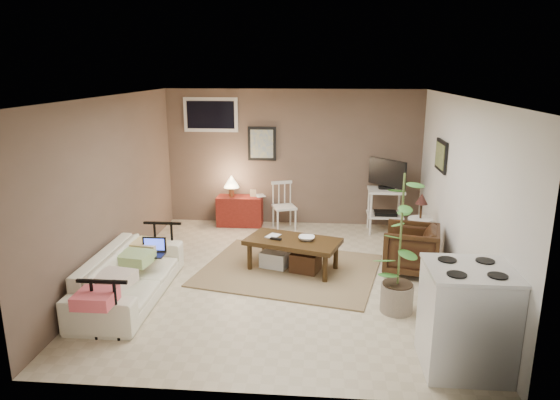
# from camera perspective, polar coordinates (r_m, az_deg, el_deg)

# --- Properties ---
(floor) EXTENTS (5.00, 5.00, 0.00)m
(floor) POSITION_cam_1_polar(r_m,az_deg,el_deg) (6.82, 0.19, -8.85)
(floor) COLOR #C1B293
(floor) RESTS_ON ground
(art_back) EXTENTS (0.50, 0.03, 0.60)m
(art_back) POSITION_cam_1_polar(r_m,az_deg,el_deg) (8.86, -2.08, 6.45)
(art_back) COLOR black
(art_right) EXTENTS (0.03, 0.60, 0.45)m
(art_right) POSITION_cam_1_polar(r_m,az_deg,el_deg) (7.58, 17.94, 4.84)
(art_right) COLOR black
(window) EXTENTS (0.96, 0.03, 0.60)m
(window) POSITION_cam_1_polar(r_m,az_deg,el_deg) (8.96, -7.92, 9.63)
(window) COLOR silver
(rug) EXTENTS (2.71, 2.35, 0.02)m
(rug) POSITION_cam_1_polar(r_m,az_deg,el_deg) (7.04, 1.06, -7.98)
(rug) COLOR olive
(rug) RESTS_ON floor
(coffee_table) EXTENTS (1.41, 1.01, 0.48)m
(coffee_table) POSITION_cam_1_polar(r_m,az_deg,el_deg) (6.97, 1.40, -5.97)
(coffee_table) COLOR #34220E
(coffee_table) RESTS_ON floor
(sofa) EXTENTS (0.59, 2.01, 0.78)m
(sofa) POSITION_cam_1_polar(r_m,az_deg,el_deg) (6.38, -16.86, -7.43)
(sofa) COLOR white
(sofa) RESTS_ON floor
(sofa_pillows) EXTENTS (0.39, 1.91, 0.13)m
(sofa_pillows) POSITION_cam_1_polar(r_m,az_deg,el_deg) (6.13, -17.29, -7.48)
(sofa_pillows) COLOR beige
(sofa_pillows) RESTS_ON sofa
(sofa_end_rails) EXTENTS (0.54, 2.01, 0.67)m
(sofa_end_rails) POSITION_cam_1_polar(r_m,az_deg,el_deg) (6.36, -15.85, -7.96)
(sofa_end_rails) COLOR black
(sofa_end_rails) RESTS_ON floor
(laptop) EXTENTS (0.31, 0.22, 0.21)m
(laptop) POSITION_cam_1_polar(r_m,az_deg,el_deg) (6.58, -14.28, -5.50)
(laptop) COLOR black
(laptop) RESTS_ON sofa
(red_console) EXTENTS (0.80, 0.36, 0.92)m
(red_console) POSITION_cam_1_polar(r_m,az_deg,el_deg) (8.94, -4.70, -0.94)
(red_console) COLOR maroon
(red_console) RESTS_ON floor
(spindle_chair) EXTENTS (0.47, 0.47, 0.82)m
(spindle_chair) POSITION_cam_1_polar(r_m,az_deg,el_deg) (8.73, 0.46, -0.82)
(spindle_chair) COLOR silver
(spindle_chair) RESTS_ON floor
(tv_stand) EXTENTS (0.59, 0.59, 1.27)m
(tv_stand) POSITION_cam_1_polar(r_m,az_deg,el_deg) (8.65, 12.02, 0.65)
(tv_stand) COLOR silver
(tv_stand) RESTS_ON floor
(side_table) EXTENTS (0.36, 0.36, 0.97)m
(side_table) POSITION_cam_1_polar(r_m,az_deg,el_deg) (7.69, 15.75, -1.92)
(side_table) COLOR silver
(side_table) RESTS_ON floor
(armchair) EXTENTS (0.80, 0.84, 0.73)m
(armchair) POSITION_cam_1_polar(r_m,az_deg,el_deg) (7.10, 14.75, -5.23)
(armchair) COLOR black
(armchair) RESTS_ON floor
(potted_plant) EXTENTS (0.42, 0.42, 1.67)m
(potted_plant) POSITION_cam_1_polar(r_m,az_deg,el_deg) (5.77, 13.61, -4.36)
(potted_plant) COLOR gray
(potted_plant) RESTS_ON floor
(stove) EXTENTS (0.78, 0.72, 1.02)m
(stove) POSITION_cam_1_polar(r_m,az_deg,el_deg) (5.03, 20.50, -12.56)
(stove) COLOR silver
(stove) RESTS_ON floor
(bowl) EXTENTS (0.22, 0.07, 0.22)m
(bowl) POSITION_cam_1_polar(r_m,az_deg,el_deg) (6.85, 3.06, -3.72)
(bowl) COLOR #34220E
(bowl) RESTS_ON coffee_table
(book_table) EXTENTS (0.15, 0.08, 0.21)m
(book_table) POSITION_cam_1_polar(r_m,az_deg,el_deg) (7.01, -1.35, -3.29)
(book_table) COLOR #34220E
(book_table) RESTS_ON coffee_table
(book_console) EXTENTS (0.15, 0.08, 0.21)m
(book_console) POSITION_cam_1_polar(r_m,az_deg,el_deg) (8.84, -2.77, 1.04)
(book_console) COLOR #34220E
(book_console) RESTS_ON red_console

